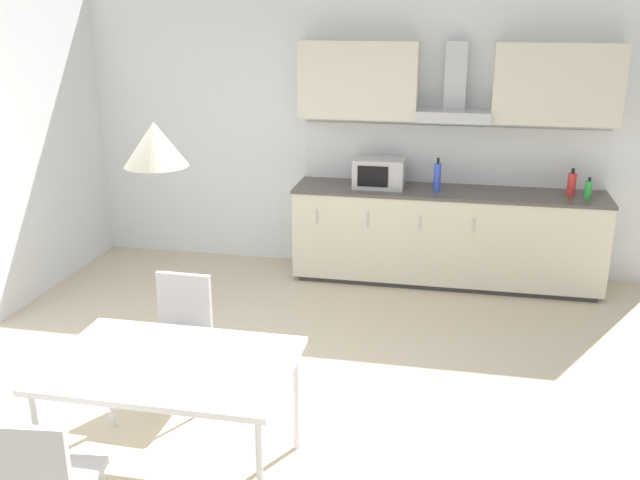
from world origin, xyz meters
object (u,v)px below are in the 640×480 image
object	(u,v)px
bottle_green	(588,189)
chair_far_left	(180,326)
chair_near_left	(42,479)
pendant_lamp	(155,144)
dining_table	(171,369)
bottle_red	(572,184)
bottle_blue	(437,177)
microwave	(379,173)

from	to	relation	value
bottle_green	chair_far_left	bearing A→B (deg)	-139.21
chair_near_left	pendant_lamp	xyz separation A→B (m)	(0.29, 0.83, 1.39)
dining_table	bottle_red	bearing A→B (deg)	54.14
dining_table	chair_far_left	size ratio (longest dim) A/B	1.53
bottle_red	bottle_blue	bearing A→B (deg)	-176.62
microwave	chair_near_left	size ratio (longest dim) A/B	0.55
bottle_blue	pendant_lamp	distance (m)	3.71
bottle_green	bottle_red	xyz separation A→B (m)	(-0.13, 0.09, 0.02)
microwave	bottle_red	bearing A→B (deg)	1.69
bottle_red	bottle_green	bearing A→B (deg)	-34.52
bottle_green	pendant_lamp	world-z (taller)	pendant_lamp
bottle_blue	pendant_lamp	world-z (taller)	pendant_lamp
microwave	bottle_red	xyz separation A→B (m)	(1.77, 0.05, -0.03)
microwave	chair_near_left	bearing A→B (deg)	-103.46
chair_near_left	pendant_lamp	bearing A→B (deg)	70.68
microwave	chair_far_left	distance (m)	2.81
chair_far_left	bottle_blue	bearing A→B (deg)	58.32
bottle_red	chair_near_left	distance (m)	5.13
microwave	chair_near_left	world-z (taller)	microwave
chair_near_left	microwave	bearing A→B (deg)	76.54
chair_far_left	bottle_red	bearing A→B (deg)	43.16
bottle_blue	chair_far_left	distance (m)	3.03
dining_table	chair_near_left	xyz separation A→B (m)	(-0.29, -0.83, -0.15)
bottle_blue	chair_near_left	bearing A→B (deg)	-110.39
bottle_red	chair_near_left	bearing A→B (deg)	-123.05
bottle_blue	chair_far_left	size ratio (longest dim) A/B	0.36
bottle_blue	bottle_red	world-z (taller)	bottle_blue
dining_table	bottle_green	bearing A→B (deg)	51.93
microwave	dining_table	world-z (taller)	microwave
bottle_red	chair_far_left	xyz separation A→B (m)	(-2.79, -2.62, -0.49)
bottle_blue	bottle_red	bearing A→B (deg)	3.38
bottle_red	chair_near_left	size ratio (longest dim) A/B	0.29
chair_near_left	chair_far_left	size ratio (longest dim) A/B	1.00
bottle_blue	microwave	bearing A→B (deg)	177.93
bottle_green	pendant_lamp	distance (m)	4.36
microwave	chair_far_left	bearing A→B (deg)	-111.66
chair_near_left	pendant_lamp	world-z (taller)	pendant_lamp
bottle_blue	chair_near_left	world-z (taller)	bottle_blue
dining_table	pendant_lamp	bearing A→B (deg)	90.00
bottle_green	pendant_lamp	size ratio (longest dim) A/B	0.61
dining_table	chair_near_left	size ratio (longest dim) A/B	1.53
microwave	bottle_blue	xyz separation A→B (m)	(0.55, -0.02, -0.01)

